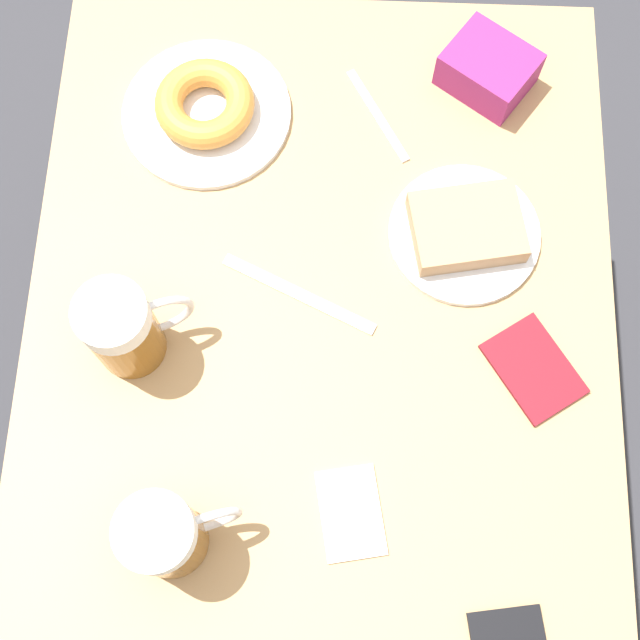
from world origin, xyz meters
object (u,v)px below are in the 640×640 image
object	(u,v)px
napkin_folded	(351,513)
blue_pouch	(488,69)
beer_mug_left	(166,535)
plate_with_donut	(206,108)
passport_near_edge	(534,369)
fork	(378,115)
plate_with_cake	(466,230)
knife	(299,294)
beer_mug_center	(124,329)

from	to	relation	value
napkin_folded	blue_pouch	xyz separation A→B (m)	(-0.18, -0.63, 0.03)
beer_mug_left	napkin_folded	distance (m)	0.23
plate_with_donut	passport_near_edge	world-z (taller)	plate_with_donut
beer_mug_left	blue_pouch	xyz separation A→B (m)	(-0.39, -0.67, -0.04)
napkin_folded	blue_pouch	size ratio (longest dim) A/B	0.80
napkin_folded	fork	size ratio (longest dim) A/B	0.83
fork	blue_pouch	bearing A→B (deg)	-157.85
beer_mug_left	fork	size ratio (longest dim) A/B	0.98
plate_with_donut	beer_mug_left	distance (m)	0.60
plate_with_donut	fork	size ratio (longest dim) A/B	1.62
passport_near_edge	napkin_folded	bearing A→B (deg)	39.75
plate_with_cake	beer_mug_left	bearing A→B (deg)	49.62
blue_pouch	napkin_folded	bearing A→B (deg)	74.12
beer_mug_left	passport_near_edge	size ratio (longest dim) A/B	0.95
plate_with_cake	fork	xyz separation A→B (m)	(0.12, -0.18, -0.02)
napkin_folded	passport_near_edge	size ratio (longest dim) A/B	0.81
fork	knife	bearing A→B (deg)	70.07
beer_mug_center	passport_near_edge	xyz separation A→B (m)	(-0.52, 0.01, -0.07)
passport_near_edge	blue_pouch	xyz separation A→B (m)	(0.05, -0.43, 0.03)
passport_near_edge	blue_pouch	size ratio (longest dim) A/B	1.00
plate_with_cake	napkin_folded	distance (m)	0.41
beer_mug_left	beer_mug_center	bearing A→B (deg)	-73.08
plate_with_donut	blue_pouch	world-z (taller)	blue_pouch
plate_with_donut	passport_near_edge	distance (m)	0.58
beer_mug_center	napkin_folded	distance (m)	0.36
fork	passport_near_edge	bearing A→B (deg)	119.57
plate_with_donut	plate_with_cake	bearing A→B (deg)	154.46
beer_mug_center	plate_with_cake	bearing A→B (deg)	-158.09
beer_mug_center	plate_with_donut	bearing A→B (deg)	-100.87
beer_mug_center	blue_pouch	xyz separation A→B (m)	(-0.47, -0.42, -0.04)
napkin_folded	knife	size ratio (longest dim) A/B	0.59
plate_with_donut	napkin_folded	bearing A→B (deg)	111.77
plate_with_cake	beer_mug_center	bearing A→B (deg)	21.91
knife	blue_pouch	world-z (taller)	blue_pouch
beer_mug_left	knife	xyz separation A→B (m)	(-0.14, -0.33, -0.07)
plate_with_donut	beer_mug_center	size ratio (longest dim) A/B	1.66
plate_with_cake	fork	size ratio (longest dim) A/B	1.39
knife	blue_pouch	size ratio (longest dim) A/B	1.37
beer_mug_left	knife	distance (m)	0.36
beer_mug_center	fork	distance (m)	0.48
knife	plate_with_cake	bearing A→B (deg)	-156.92
napkin_folded	fork	world-z (taller)	same
plate_with_donut	beer_mug_center	xyz separation A→B (m)	(0.07, 0.35, 0.05)
beer_mug_center	passport_near_edge	bearing A→B (deg)	178.63
fork	blue_pouch	xyz separation A→B (m)	(-0.15, -0.06, 0.03)
plate_with_donut	napkin_folded	size ratio (longest dim) A/B	1.95
beer_mug_left	fork	bearing A→B (deg)	-111.42
beer_mug_left	blue_pouch	bearing A→B (deg)	-120.43
fork	knife	world-z (taller)	same
napkin_folded	beer_mug_left	bearing A→B (deg)	10.88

